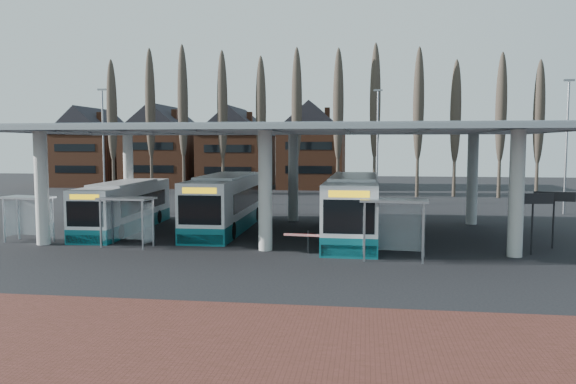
# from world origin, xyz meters

# --- Properties ---
(ground) EXTENTS (140.00, 140.00, 0.00)m
(ground) POSITION_xyz_m (0.00, 0.00, 0.00)
(ground) COLOR black
(ground) RESTS_ON ground
(brick_strip) EXTENTS (70.00, 10.00, 0.03)m
(brick_strip) POSITION_xyz_m (0.00, -12.00, 0.01)
(brick_strip) COLOR brown
(brick_strip) RESTS_ON ground
(station_canopy) EXTENTS (32.00, 16.00, 6.34)m
(station_canopy) POSITION_xyz_m (0.00, 8.00, 5.68)
(station_canopy) COLOR beige
(station_canopy) RESTS_ON ground
(poplar_row) EXTENTS (45.10, 1.10, 14.50)m
(poplar_row) POSITION_xyz_m (0.00, 33.00, 8.78)
(poplar_row) COLOR #473D33
(poplar_row) RESTS_ON ground
(townhouse_row) EXTENTS (36.80, 10.30, 12.25)m
(townhouse_row) POSITION_xyz_m (-15.75, 44.00, 5.94)
(townhouse_row) COLOR brown
(townhouse_row) RESTS_ON ground
(lamp_post_a) EXTENTS (0.80, 0.16, 10.17)m
(lamp_post_a) POSITION_xyz_m (-18.00, 22.00, 5.34)
(lamp_post_a) COLOR slate
(lamp_post_a) RESTS_ON ground
(lamp_post_b) EXTENTS (0.80, 0.16, 10.17)m
(lamp_post_b) POSITION_xyz_m (6.00, 26.00, 5.34)
(lamp_post_b) COLOR slate
(lamp_post_b) RESTS_ON ground
(lamp_post_c) EXTENTS (0.80, 0.16, 10.17)m
(lamp_post_c) POSITION_xyz_m (20.00, 20.00, 5.34)
(lamp_post_c) COLOR slate
(lamp_post_c) RESTS_ON ground
(bus_0) EXTENTS (2.74, 10.90, 3.01)m
(bus_0) POSITION_xyz_m (-9.84, 7.97, 1.42)
(bus_0) COLOR silver
(bus_0) RESTS_ON ground
(bus_1) EXTENTS (2.83, 12.37, 3.43)m
(bus_1) POSITION_xyz_m (-3.67, 9.30, 1.61)
(bus_1) COLOR silver
(bus_1) RESTS_ON ground
(bus_2) EXTENTS (2.88, 12.80, 3.55)m
(bus_2) POSITION_xyz_m (4.28, 7.35, 1.67)
(bus_2) COLOR silver
(bus_2) RESTS_ON ground
(shelter_0) EXTENTS (2.85, 1.73, 2.49)m
(shelter_0) POSITION_xyz_m (-13.17, 3.20, 1.81)
(shelter_0) COLOR gray
(shelter_0) RESTS_ON ground
(shelter_1) EXTENTS (2.93, 1.71, 2.58)m
(shelter_1) POSITION_xyz_m (-7.23, 2.53, 1.88)
(shelter_1) COLOR gray
(shelter_1) RESTS_ON ground
(shelter_2) EXTENTS (3.14, 1.76, 2.81)m
(shelter_2) POSITION_xyz_m (6.29, 1.07, 2.04)
(shelter_2) COLOR gray
(shelter_2) RESTS_ON ground
(info_sign_0) EXTENTS (1.97, 0.49, 2.96)m
(info_sign_0) POSITION_xyz_m (12.92, 3.08, 2.49)
(info_sign_0) COLOR black
(info_sign_0) RESTS_ON ground
(info_sign_1) EXTENTS (1.94, 0.45, 2.91)m
(info_sign_1) POSITION_xyz_m (14.48, 4.97, 2.44)
(info_sign_1) COLOR black
(info_sign_1) RESTS_ON ground
(barrier) EXTENTS (2.27, 0.71, 1.13)m
(barrier) POSITION_xyz_m (2.21, 1.54, 0.88)
(barrier) COLOR black
(barrier) RESTS_ON ground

